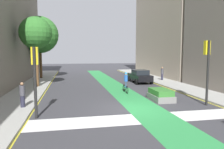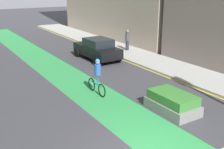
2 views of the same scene
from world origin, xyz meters
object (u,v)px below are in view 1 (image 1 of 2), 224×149
traffic_signal_near_right (207,60)px  car_black_right_far (140,76)px  cyclist_in_lane (126,82)px  street_tree_far (40,35)px  street_tree_near (36,33)px  median_planter (161,95)px  pedestrian_sidewalk_left_a (22,95)px  traffic_signal_near_left (35,68)px  pedestrian_sidewalk_right_b (162,73)px

traffic_signal_near_right → car_black_right_far: bearing=94.3°
cyclist_in_lane → street_tree_far: (-8.83, 12.48, 5.06)m
street_tree_far → car_black_right_far: bearing=-28.1°
street_tree_near → street_tree_far: 8.00m
median_planter → pedestrian_sidewalk_left_a: bearing=-176.0°
pedestrian_sidewalk_left_a → street_tree_near: 9.83m
traffic_signal_near_left → street_tree_far: bearing=96.5°
pedestrian_sidewalk_left_a → street_tree_far: bearing=93.4°
pedestrian_sidewalk_left_a → median_planter: (9.61, 0.68, -0.55)m
traffic_signal_near_right → traffic_signal_near_left: (-10.93, -0.73, -0.34)m
traffic_signal_near_left → cyclist_in_lane: bearing=42.3°
traffic_signal_near_right → cyclist_in_lane: size_ratio=2.36×
street_tree_near → street_tree_far: (-0.64, 7.96, 0.51)m
traffic_signal_near_left → street_tree_far: (-2.11, 18.59, 3.31)m
traffic_signal_near_right → street_tree_near: street_tree_near is taller
traffic_signal_near_right → pedestrian_sidewalk_right_b: 12.57m
pedestrian_sidewalk_right_b → cyclist_in_lane: bearing=-134.2°
traffic_signal_near_left → pedestrian_sidewalk_left_a: traffic_signal_near_left is taller
traffic_signal_near_left → pedestrian_sidewalk_left_a: 2.86m
traffic_signal_near_left → median_planter: size_ratio=1.70×
car_black_right_far → traffic_signal_near_right: bearing=-85.7°
traffic_signal_near_left → traffic_signal_near_right: bearing=3.8°
traffic_signal_near_left → pedestrian_sidewalk_right_b: size_ratio=2.34×
cyclist_in_lane → pedestrian_sidewalk_left_a: bearing=-152.0°
traffic_signal_near_left → street_tree_near: 11.10m
median_planter → cyclist_in_lane: bearing=117.1°
street_tree_near → traffic_signal_near_right: bearing=-38.6°
traffic_signal_near_left → pedestrian_sidewalk_right_b: traffic_signal_near_left is taller
traffic_signal_near_left → median_planter: traffic_signal_near_left is taller
pedestrian_sidewalk_left_a → median_planter: pedestrian_sidewalk_left_a is taller
car_black_right_far → cyclist_in_lane: 6.86m
median_planter → street_tree_near: bearing=141.2°
car_black_right_far → street_tree_near: (-11.54, -1.45, 4.72)m
pedestrian_sidewalk_right_b → street_tree_near: 15.64m
street_tree_far → median_planter: (10.61, -15.97, -5.63)m
car_black_right_far → street_tree_near: size_ratio=0.60×
car_black_right_far → pedestrian_sidewalk_right_b: (3.25, 0.80, 0.19)m
street_tree_near → street_tree_far: street_tree_far is taller
traffic_signal_near_right → pedestrian_sidewalk_left_a: (-12.04, 1.21, -2.12)m
cyclist_in_lane → pedestrian_sidewalk_left_a: size_ratio=1.17×
pedestrian_sidewalk_left_a → street_tree_far: 17.44m
traffic_signal_near_right → car_black_right_far: traffic_signal_near_right is taller
car_black_right_far → pedestrian_sidewalk_right_b: bearing=13.9°
pedestrian_sidewalk_right_b → street_tree_near: street_tree_near is taller
street_tree_far → median_planter: bearing=-56.4°
cyclist_in_lane → pedestrian_sidewalk_left_a: (-7.83, -4.17, -0.02)m
pedestrian_sidewalk_right_b → street_tree_far: 17.21m
street_tree_near → cyclist_in_lane: bearing=-28.9°
street_tree_near → median_planter: 13.78m
pedestrian_sidewalk_left_a → pedestrian_sidewalk_right_b: 18.12m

